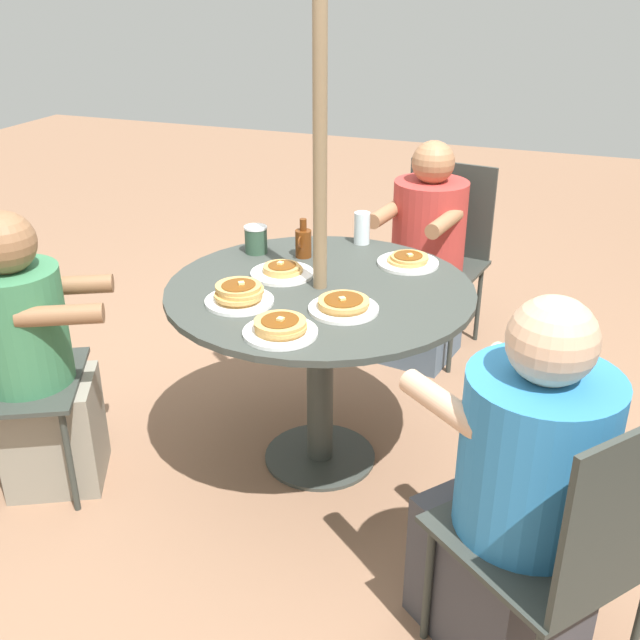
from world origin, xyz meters
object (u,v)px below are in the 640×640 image
drinking_glass_a (362,228)px  coffee_cup (256,239)px  patio_table (320,320)px  patio_chair_north (439,247)px  diner_north (425,264)px  pancake_plate_d (280,328)px  patio_chair_south (575,536)px  pancake_plate_c (282,271)px  pancake_plate_a (239,295)px  pancake_plate_e (343,305)px  syrup_bottle (303,242)px  diner_east (35,366)px  diner_south (519,502)px  pancake_plate_b (408,261)px

drinking_glass_a → coffee_cup: bearing=-55.3°
patio_table → patio_chair_north: 1.24m
patio_chair_north → diner_north: 0.19m
patio_chair_north → pancake_plate_d: bearing=92.8°
patio_chair_south → pancake_plate_d: (-0.36, -0.95, 0.26)m
drinking_glass_a → pancake_plate_c: bearing=-21.7°
pancake_plate_c → pancake_plate_d: bearing=22.4°
patio_chair_north → pancake_plate_a: patio_chair_north is taller
pancake_plate_e → syrup_bottle: syrup_bottle is taller
pancake_plate_c → diner_east: bearing=-54.0°
pancake_plate_c → diner_south: bearing=54.7°
diner_east → drinking_glass_a: diner_east is taller
diner_north → drinking_glass_a: 0.64m
patio_table → patio_chair_south: patio_chair_south is taller
pancake_plate_c → syrup_bottle: syrup_bottle is taller
patio_chair_south → coffee_cup: patio_chair_south is taller
coffee_cup → pancake_plate_b: bearing=97.8°
pancake_plate_d → coffee_cup: 0.76m
pancake_plate_e → drinking_glass_a: bearing=-167.9°
diner_north → pancake_plate_c: (0.97, -0.34, 0.28)m
patio_chair_north → coffee_cup: size_ratio=8.34×
patio_chair_south → pancake_plate_b: size_ratio=3.85×
diner_south → coffee_cup: size_ratio=10.06×
patio_chair_north → pancake_plate_a: size_ratio=3.85×
diner_north → patio_chair_south: diner_north is taller
diner_south → drinking_glass_a: (-1.15, -0.82, 0.33)m
diner_south → pancake_plate_a: bearing=106.3°
pancake_plate_a → drinking_glass_a: bearing=163.6°
diner_south → syrup_bottle: 1.39m
diner_north → syrup_bottle: diner_north is taller
diner_north → coffee_cup: diner_north is taller
pancake_plate_e → coffee_cup: coffee_cup is taller
diner_south → coffee_cup: bearing=91.3°
patio_chair_south → diner_south: bearing=90.0°
patio_table → coffee_cup: (-0.25, -0.37, 0.19)m
diner_north → diner_east: 1.87m
pancake_plate_c → drinking_glass_a: drinking_glass_a is taller
pancake_plate_c → pancake_plate_b: bearing=123.0°
pancake_plate_d → pancake_plate_a: bearing=-127.5°
syrup_bottle → pancake_plate_e: bearing=36.2°
patio_table → patio_chair_north: size_ratio=1.22×
patio_table → pancake_plate_a: pancake_plate_a is taller
diner_east → patio_chair_south: bearing=54.0°
pancake_plate_a → pancake_plate_b: size_ratio=1.00×
patio_chair_north → syrup_bottle: bearing=78.0°
patio_chair_south → pancake_plate_a: patio_chair_south is taller
pancake_plate_b → drinking_glass_a: size_ratio=1.80×
patio_chair_south → pancake_plate_b: (-1.10, -0.72, 0.25)m
patio_chair_north → patio_table: bearing=90.0°
diner_east → drinking_glass_a: size_ratio=8.10×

